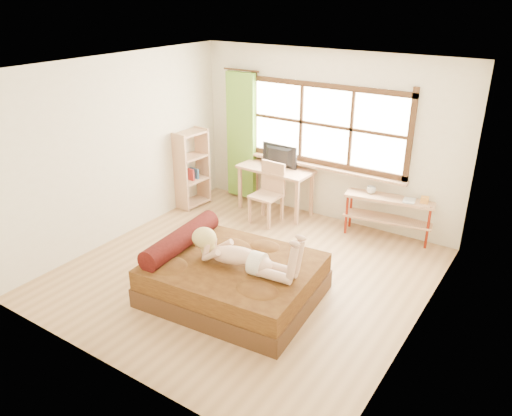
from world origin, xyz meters
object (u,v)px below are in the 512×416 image
Objects in this scene: kitten at (192,235)px; woman at (241,245)px; desk at (275,174)px; chair at (269,189)px; bed at (230,277)px; bookshelf at (192,168)px; pipe_shelf at (390,208)px.

woman is at bearing -14.76° from kitten.
chair reaches higher than desk.
bed is 2.68m from desk.
woman reaches higher than kitten.
kitten is at bearing 166.19° from bed.
woman is 3.14m from bookshelf.
pipe_shelf is at bearing 6.18° from desk.
kitten is 0.23× the size of desk.
bed is at bearing -67.40° from chair.
pipe_shelf is at bearing 17.27° from chair.
kitten is 0.22× the size of pipe_shelf.
desk is 0.96× the size of bookshelf.
woman is 0.90m from kitten.
bed is 2.84m from pipe_shelf.
bed is 2.98m from bookshelf.
woman reaches higher than pipe_shelf.
pipe_shelf is (0.86, 2.67, -0.31)m from woman.
woman is 1.41× the size of chair.
bookshelf is at bearing -169.48° from chair.
kitten is at bearing -44.81° from bookshelf.
pipe_shelf is (1.06, 2.62, 0.22)m from bed.
bed is 1.64× the size of desk.
desk is at bearing 27.55° from bookshelf.
woman is at bearing -63.30° from chair.
bookshelf is (-1.56, 1.83, 0.07)m from kitten.
bookshelf reaches higher than kitten.
woman is 4.67× the size of kitten.
kitten is 3.06m from pipe_shelf.
kitten is 2.41m from desk.
chair is at bearing -71.30° from desk.
desk is (-0.88, 2.50, 0.41)m from bed.
pipe_shelf is at bearing 50.52° from kitten.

